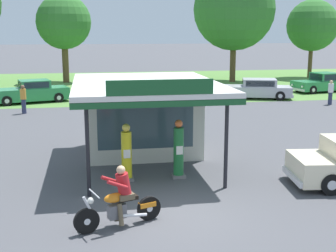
{
  "coord_description": "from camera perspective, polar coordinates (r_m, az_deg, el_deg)",
  "views": [
    {
      "loc": [
        -2.17,
        -11.42,
        4.84
      ],
      "look_at": [
        0.62,
        4.64,
        1.4
      ],
      "focal_mm": 48.92,
      "sensor_mm": 36.0,
      "label": 1
    }
  ],
  "objects": [
    {
      "name": "ground_plane",
      "position": [
        12.59,
        0.84,
        -10.69
      ],
      "size": [
        300.0,
        300.0,
        0.0
      ],
      "primitive_type": "plane",
      "color": "#4C4C51"
    },
    {
      "name": "grass_verge_strip",
      "position": [
        41.75,
        -6.85,
        5.18
      ],
      "size": [
        120.0,
        24.0,
        0.01
      ],
      "primitive_type": "cube",
      "color": "#56843D",
      "rests_on": "ground"
    },
    {
      "name": "service_station_kiosk",
      "position": [
        17.75,
        -3.28,
        1.89
      ],
      "size": [
        5.08,
        7.0,
        3.46
      ],
      "color": "beige",
      "rests_on": "ground"
    },
    {
      "name": "gas_pump_nearside",
      "position": [
        14.93,
        -5.18,
        -3.58
      ],
      "size": [
        0.44,
        0.44,
        1.89
      ],
      "color": "slate",
      "rests_on": "ground"
    },
    {
      "name": "gas_pump_offside",
      "position": [
        15.15,
        1.33,
        -3.17
      ],
      "size": [
        0.44,
        0.44,
        1.96
      ],
      "color": "slate",
      "rests_on": "ground"
    },
    {
      "name": "motorcycle_with_rider",
      "position": [
        11.57,
        -6.0,
        -9.35
      ],
      "size": [
        2.23,
        0.96,
        1.58
      ],
      "color": "black",
      "rests_on": "ground"
    },
    {
      "name": "parked_car_back_row_centre_right",
      "position": [
        31.27,
        -1.0,
        4.29
      ],
      "size": [
        5.65,
        2.24,
        1.5
      ],
      "color": "#19479E",
      "rests_on": "ground"
    },
    {
      "name": "parked_car_back_row_left",
      "position": [
        38.48,
        18.67,
        5.07
      ],
      "size": [
        5.08,
        2.83,
        1.51
      ],
      "color": "#2D844C",
      "rests_on": "ground"
    },
    {
      "name": "parked_car_back_row_centre",
      "position": [
        32.4,
        -16.67,
        4.05
      ],
      "size": [
        5.41,
        3.21,
        1.51
      ],
      "color": "#2D844C",
      "rests_on": "ground"
    },
    {
      "name": "parked_car_back_row_far_right",
      "position": [
        33.45,
        10.77,
        4.52
      ],
      "size": [
        5.67,
        3.31,
        1.41
      ],
      "color": "#B7B7BC",
      "rests_on": "ground"
    },
    {
      "name": "bystander_chatting_near_pumps",
      "position": [
        28.1,
        -17.58,
        3.28
      ],
      "size": [
        0.34,
        0.34,
        1.69
      ],
      "color": "#2D3351",
      "rests_on": "ground"
    },
    {
      "name": "bystander_leaning_by_kiosk",
      "position": [
        31.91,
        19.6,
        4.03
      ],
      "size": [
        0.34,
        0.34,
        1.61
      ],
      "color": "#2D3351",
      "rests_on": "ground"
    },
    {
      "name": "tree_oak_centre",
      "position": [
        43.87,
        -12.81,
        12.36
      ],
      "size": [
        5.0,
        5.0,
        8.05
      ],
      "color": "brown",
      "rests_on": "ground"
    },
    {
      "name": "tree_oak_distant_spare",
      "position": [
        49.2,
        17.55,
        11.85
      ],
      "size": [
        5.14,
        5.14,
        7.84
      ],
      "color": "brown",
      "rests_on": "ground"
    },
    {
      "name": "tree_oak_right",
      "position": [
        43.75,
        8.26,
        14.18
      ],
      "size": [
        7.51,
        7.51,
        10.43
      ],
      "color": "brown",
      "rests_on": "ground"
    }
  ]
}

